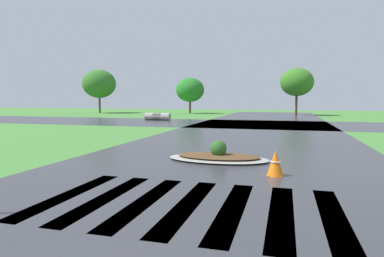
# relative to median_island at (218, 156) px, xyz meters

# --- Properties ---
(asphalt_roadway) EXTENTS (10.81, 80.00, 0.01)m
(asphalt_roadway) POSITION_rel_median_island_xyz_m (0.34, 1.18, -0.13)
(asphalt_roadway) COLOR #35353A
(asphalt_roadway) RESTS_ON ground
(asphalt_cross_road) EXTENTS (90.00, 9.73, 0.01)m
(asphalt_cross_road) POSITION_rel_median_island_xyz_m (0.34, 16.66, -0.13)
(asphalt_cross_road) COLOR #35353A
(asphalt_cross_road) RESTS_ON ground
(crosswalk_stripes) EXTENTS (5.85, 3.59, 0.01)m
(crosswalk_stripes) POSITION_rel_median_island_xyz_m (0.34, -4.91, -0.13)
(crosswalk_stripes) COLOR white
(crosswalk_stripes) RESTS_ON ground
(median_island) EXTENTS (3.45, 1.85, 0.68)m
(median_island) POSITION_rel_median_island_xyz_m (0.00, 0.00, 0.00)
(median_island) COLOR #9E9B93
(median_island) RESTS_ON ground
(drainage_pipe_stack) EXTENTS (2.51, 0.73, 0.70)m
(drainage_pipe_stack) POSITION_rel_median_island_xyz_m (-9.77, 19.15, 0.22)
(drainage_pipe_stack) COLOR #9E9B93
(drainage_pipe_stack) RESTS_ON ground
(traffic_cone) EXTENTS (0.46, 0.46, 0.71)m
(traffic_cone) POSITION_rel_median_island_xyz_m (1.94, -1.87, 0.22)
(traffic_cone) COLOR orange
(traffic_cone) RESTS_ON ground
(background_treeline) EXTENTS (45.12, 6.21, 6.21)m
(background_treeline) POSITION_rel_median_island_xyz_m (-7.30, 32.62, 3.66)
(background_treeline) COLOR #4C3823
(background_treeline) RESTS_ON ground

